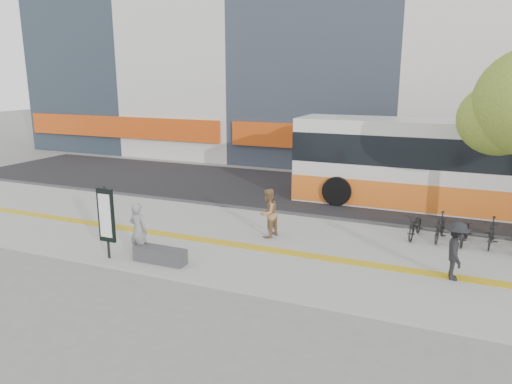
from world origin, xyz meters
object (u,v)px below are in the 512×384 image
at_px(bench, 160,255).
at_px(bus, 460,168).
at_px(pedestrian_dark, 456,251).
at_px(signboard, 106,217).
at_px(seated_woman, 138,230).
at_px(pedestrian_tan, 268,213).

bearing_deg(bench, bus, 51.05).
height_order(bench, bus, bus).
relative_size(bus, pedestrian_dark, 8.41).
bearing_deg(signboard, seated_woman, 27.61).
distance_m(bench, pedestrian_dark, 8.17).
bearing_deg(pedestrian_tan, pedestrian_dark, 89.80).
bearing_deg(pedestrian_dark, bus, -6.68).
relative_size(signboard, seated_woman, 1.31).
height_order(pedestrian_tan, pedestrian_dark, pedestrian_tan).
distance_m(bench, bus, 12.55).
xyz_separation_m(seated_woman, pedestrian_dark, (8.68, 1.98, -0.05)).
bearing_deg(pedestrian_dark, signboard, 97.25).
distance_m(bus, pedestrian_tan, 8.64).
distance_m(signboard, pedestrian_tan, 5.18).
height_order(seated_woman, pedestrian_tan, seated_woman).
height_order(bus, pedestrian_dark, bus).
bearing_deg(pedestrian_dark, pedestrian_tan, 70.92).
distance_m(signboard, pedestrian_dark, 9.79).
relative_size(bench, signboard, 0.73).
bearing_deg(bench, signboard, -169.19).
relative_size(bus, seated_woman, 7.95).
relative_size(signboard, pedestrian_dark, 1.39).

